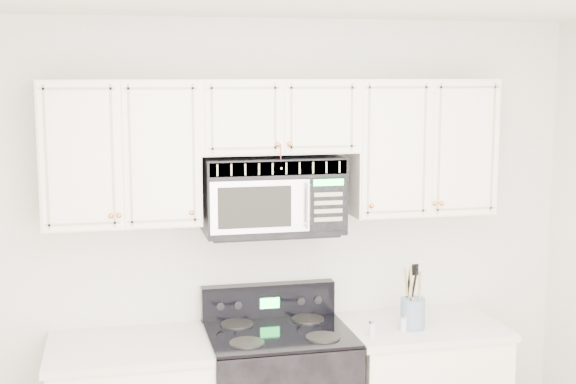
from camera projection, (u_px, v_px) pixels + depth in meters
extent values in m
cube|color=silver|center=(271.00, 251.00, 4.55)|extent=(3.50, 0.01, 2.60)
cube|color=silver|center=(131.00, 347.00, 4.13)|extent=(0.86, 0.65, 0.04)
cube|color=silver|center=(422.00, 326.00, 4.48)|extent=(0.86, 0.65, 0.04)
cube|color=black|center=(279.00, 333.00, 4.29)|extent=(0.76, 0.65, 0.02)
cube|color=black|center=(268.00, 301.00, 4.55)|extent=(0.76, 0.08, 0.20)
cube|color=#25FA55|center=(270.00, 303.00, 4.51)|extent=(0.11, 0.00, 0.06)
cube|color=white|center=(121.00, 153.00, 4.13)|extent=(0.80, 0.33, 0.75)
cube|color=white|center=(420.00, 146.00, 4.48)|extent=(0.80, 0.33, 0.75)
cube|color=white|center=(276.00, 116.00, 4.28)|extent=(0.84, 0.33, 0.39)
sphere|color=orange|center=(119.00, 216.00, 3.98)|extent=(0.03, 0.03, 0.03)
sphere|color=orange|center=(192.00, 213.00, 4.06)|extent=(0.03, 0.03, 0.03)
sphere|color=orange|center=(372.00, 206.00, 4.27)|extent=(0.03, 0.03, 0.03)
sphere|color=orange|center=(435.00, 204.00, 4.35)|extent=(0.03, 0.03, 0.03)
sphere|color=orange|center=(278.00, 144.00, 4.11)|extent=(0.03, 0.03, 0.03)
sphere|color=orange|center=(290.00, 144.00, 4.12)|extent=(0.03, 0.03, 0.03)
cylinder|color=red|center=(281.00, 156.00, 4.12)|extent=(0.00, 0.00, 0.12)
sphere|color=orange|center=(281.00, 168.00, 4.13)|extent=(0.04, 0.04, 0.04)
cube|color=black|center=(272.00, 194.00, 4.31)|extent=(0.74, 0.37, 0.41)
cube|color=#A39F88|center=(279.00, 168.00, 4.12)|extent=(0.72, 0.01, 0.07)
cube|color=#A7A7B4|center=(260.00, 207.00, 4.11)|extent=(0.52, 0.01, 0.27)
cube|color=black|center=(255.00, 207.00, 4.10)|extent=(0.38, 0.01, 0.21)
cube|color=black|center=(328.00, 204.00, 4.19)|extent=(0.20, 0.01, 0.27)
cube|color=#25FA55|center=(329.00, 182.00, 4.17)|extent=(0.16, 0.00, 0.03)
cylinder|color=silver|center=(308.00, 206.00, 4.13)|extent=(0.02, 0.02, 0.23)
cylinder|color=slate|center=(412.00, 313.00, 4.37)|extent=(0.13, 0.13, 0.17)
cylinder|color=#9D8249|center=(419.00, 299.00, 4.36)|extent=(0.01, 0.01, 0.29)
cylinder|color=black|center=(407.00, 296.00, 4.38)|extent=(0.01, 0.01, 0.31)
cylinder|color=#9D8249|center=(412.00, 297.00, 4.31)|extent=(0.01, 0.01, 0.34)
cylinder|color=black|center=(419.00, 299.00, 4.36)|extent=(0.01, 0.01, 0.29)
cylinder|color=#9D8249|center=(407.00, 296.00, 4.38)|extent=(0.01, 0.01, 0.31)
cylinder|color=black|center=(412.00, 297.00, 4.31)|extent=(0.01, 0.01, 0.34)
cylinder|color=silver|center=(372.00, 330.00, 4.24)|extent=(0.04, 0.04, 0.07)
cylinder|color=silver|center=(372.00, 322.00, 4.23)|extent=(0.04, 0.04, 0.01)
cylinder|color=silver|center=(404.00, 324.00, 4.33)|extent=(0.04, 0.04, 0.08)
cylinder|color=silver|center=(404.00, 316.00, 4.32)|extent=(0.04, 0.04, 0.01)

